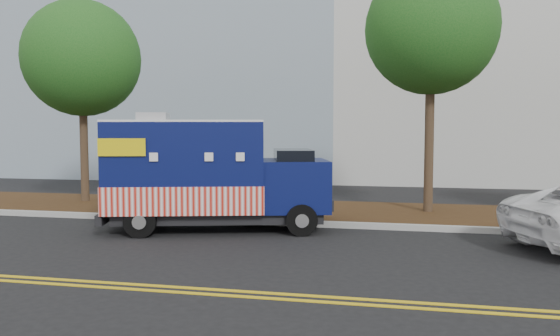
# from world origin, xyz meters

# --- Properties ---
(ground) EXTENTS (120.00, 120.00, 0.00)m
(ground) POSITION_xyz_m (0.00, 0.00, 0.00)
(ground) COLOR black
(ground) RESTS_ON ground
(curb) EXTENTS (120.00, 0.18, 0.15)m
(curb) POSITION_xyz_m (0.00, 1.40, 0.07)
(curb) COLOR #9E9E99
(curb) RESTS_ON ground
(mulch_strip) EXTENTS (120.00, 4.00, 0.15)m
(mulch_strip) POSITION_xyz_m (0.00, 3.50, 0.07)
(mulch_strip) COLOR black
(mulch_strip) RESTS_ON ground
(centerline_near) EXTENTS (120.00, 0.10, 0.01)m
(centerline_near) POSITION_xyz_m (0.00, -4.45, 0.01)
(centerline_near) COLOR gold
(centerline_near) RESTS_ON ground
(centerline_far) EXTENTS (120.00, 0.10, 0.01)m
(centerline_far) POSITION_xyz_m (0.00, -4.70, 0.01)
(centerline_far) COLOR gold
(centerline_far) RESTS_ON ground
(tree_a) EXTENTS (3.78, 3.78, 6.72)m
(tree_a) POSITION_xyz_m (-5.29, 3.79, 4.82)
(tree_a) COLOR #38281C
(tree_a) RESTS_ON ground
(tree_c) EXTENTS (3.73, 3.73, 7.22)m
(tree_c) POSITION_xyz_m (5.71, 3.76, 5.34)
(tree_c) COLOR #38281C
(tree_c) RESTS_ON ground
(sign_post) EXTENTS (0.06, 0.06, 2.40)m
(sign_post) POSITION_xyz_m (-2.78, 1.94, 1.20)
(sign_post) COLOR #473828
(sign_post) RESTS_ON ground
(food_truck) EXTENTS (5.86, 3.38, 2.92)m
(food_truck) POSITION_xyz_m (0.18, 0.43, 1.32)
(food_truck) COLOR black
(food_truck) RESTS_ON ground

